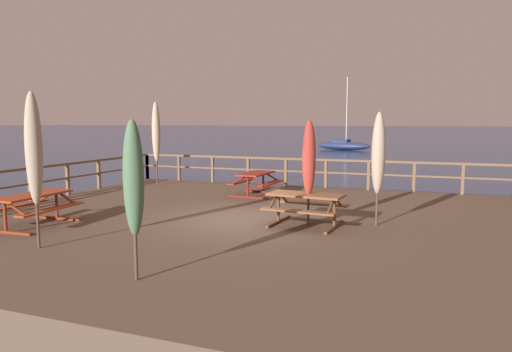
{
  "coord_description": "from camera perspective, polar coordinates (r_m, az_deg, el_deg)",
  "views": [
    {
      "loc": [
        4.43,
        -10.82,
        3.08
      ],
      "look_at": [
        0.0,
        0.97,
        1.6
      ],
      "focal_mm": 32.77,
      "sensor_mm": 36.0,
      "label": 1
    }
  ],
  "objects": [
    {
      "name": "picnic_table_back_right",
      "position": [
        12.28,
        -25.65,
        -2.97
      ],
      "size": [
        1.45,
        1.97,
        0.78
      ],
      "color": "#993819",
      "rests_on": "wooden_deck"
    },
    {
      "name": "patio_umbrella_short_front",
      "position": [
        7.38,
        -14.72,
        -0.36
      ],
      "size": [
        0.32,
        0.32,
        2.52
      ],
      "color": "#4C3828",
      "rests_on": "wooden_deck"
    },
    {
      "name": "patio_umbrella_tall_back_left",
      "position": [
        11.11,
        6.48,
        2.13
      ],
      "size": [
        0.32,
        0.32,
        2.52
      ],
      "color": "#4C3828",
      "rests_on": "wooden_deck"
    },
    {
      "name": "picnic_table_back_left",
      "position": [
        11.2,
        6.09,
        -3.23
      ],
      "size": [
        1.88,
        1.54,
        0.78
      ],
      "color": "brown",
      "rests_on": "wooden_deck"
    },
    {
      "name": "railing_waterside_far",
      "position": [
        17.77,
        6.07,
        1.04
      ],
      "size": [
        14.16,
        0.1,
        1.09
      ],
      "color": "brown",
      "rests_on": "wooden_deck"
    },
    {
      "name": "patio_umbrella_tall_mid_right",
      "position": [
        18.52,
        -12.1,
        5.23
      ],
      "size": [
        0.32,
        0.32,
        3.23
      ],
      "color": "#4C3828",
      "rests_on": "wooden_deck"
    },
    {
      "name": "patio_umbrella_short_back",
      "position": [
        11.37,
        14.71,
        2.64
      ],
      "size": [
        0.32,
        0.32,
        2.7
      ],
      "color": "#4C3828",
      "rests_on": "wooden_deck"
    },
    {
      "name": "picnic_table_mid_right",
      "position": [
        15.67,
        -0.02,
        -0.37
      ],
      "size": [
        1.48,
        1.72,
        0.78
      ],
      "color": "maroon",
      "rests_on": "wooden_deck"
    },
    {
      "name": "railing_side_left",
      "position": [
        15.86,
        -25.88,
        -0.28
      ],
      "size": [
        0.1,
        12.71,
        1.09
      ],
      "color": "brown",
      "rests_on": "wooden_deck"
    },
    {
      "name": "ground_plane",
      "position": [
        12.09,
        -1.63,
        -8.07
      ],
      "size": [
        600.0,
        600.0,
        0.0
      ],
      "primitive_type": "plane",
      "color": "navy"
    },
    {
      "name": "patio_umbrella_tall_mid_left",
      "position": [
        9.92,
        -25.49,
        2.95
      ],
      "size": [
        0.32,
        0.32,
        3.06
      ],
      "color": "#4C3828",
      "rests_on": "wooden_deck"
    },
    {
      "name": "wooden_deck",
      "position": [
        12.02,
        -1.64,
        -6.68
      ],
      "size": [
        14.36,
        12.91,
        0.6
      ],
      "primitive_type": "cube",
      "color": "brown",
      "rests_on": "ground"
    },
    {
      "name": "sailboat_distant",
      "position": [
        51.23,
        10.6,
        3.71
      ],
      "size": [
        6.22,
        2.9,
        7.72
      ],
      "color": "navy",
      "rests_on": "ground"
    }
  ]
}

